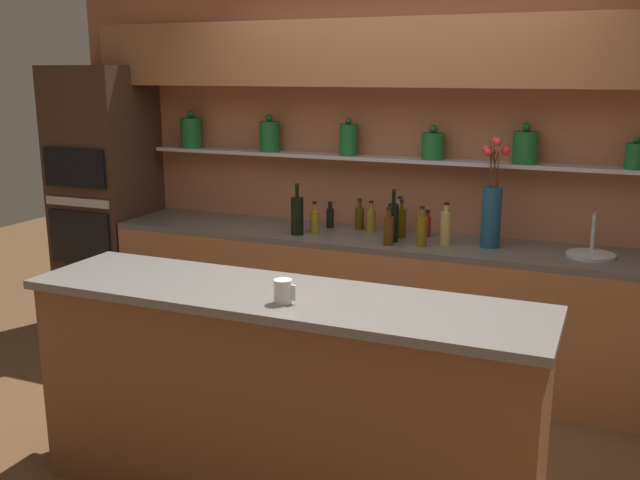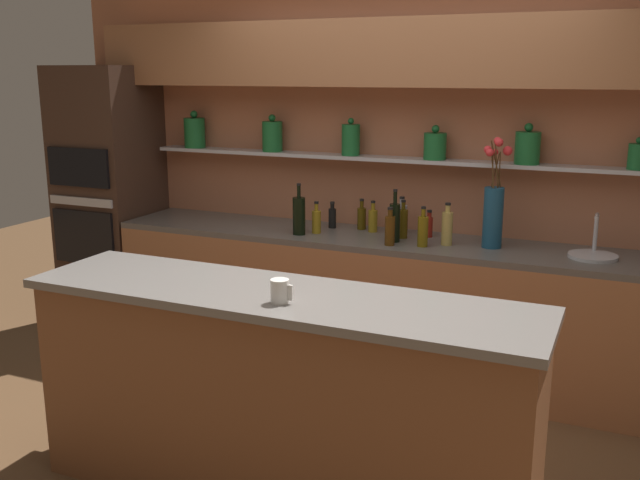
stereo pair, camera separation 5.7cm
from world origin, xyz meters
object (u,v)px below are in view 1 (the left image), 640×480
at_px(bottle_spirit_0, 446,227).
at_px(bottle_wine_11, 297,215).
at_px(flower_vase, 492,209).
at_px(sink_fixture, 591,252).
at_px(bottle_oil_3, 401,223).
at_px(bottle_spirit_2, 389,229).
at_px(oven_tower, 106,200).
at_px(bottle_spirit_1, 400,218).
at_px(bottle_oil_5, 359,217).
at_px(bottle_sauce_7, 330,217).
at_px(bottle_oil_6, 315,221).
at_px(bottle_oil_8, 371,220).
at_px(bottle_wine_9, 393,222).
at_px(bottle_sauce_10, 427,225).
at_px(bottle_oil_4, 421,230).
at_px(coffee_mug, 283,291).

distance_m(bottle_spirit_0, bottle_wine_11, 0.98).
bearing_deg(bottle_spirit_0, flower_vase, 10.44).
height_order(sink_fixture, bottle_oil_3, bottle_oil_3).
bearing_deg(flower_vase, bottle_spirit_2, -161.28).
relative_size(oven_tower, bottle_spirit_1, 8.10).
distance_m(bottle_oil_5, bottle_sauce_7, 0.21).
bearing_deg(bottle_oil_3, bottle_oil_6, -170.91).
height_order(bottle_oil_5, bottle_oil_8, same).
height_order(bottle_wine_9, bottle_sauce_10, bottle_wine_9).
distance_m(bottle_spirit_1, bottle_wine_9, 0.25).
bearing_deg(bottle_wine_9, sink_fixture, 4.42).
distance_m(oven_tower, bottle_sauce_10, 2.49).
bearing_deg(bottle_oil_4, bottle_spirit_2, -164.72).
height_order(oven_tower, bottle_oil_5, oven_tower).
bearing_deg(bottle_spirit_1, oven_tower, -175.73).
distance_m(bottle_spirit_2, bottle_wine_11, 0.65).
relative_size(bottle_oil_4, bottle_sauce_7, 1.37).
distance_m(bottle_spirit_1, coffee_mug, 1.91).
bearing_deg(bottle_spirit_1, coffee_mug, -88.09).
xyz_separation_m(sink_fixture, bottle_spirit_0, (-0.86, -0.04, 0.09)).
xyz_separation_m(bottle_wine_9, bottle_wine_11, (-0.64, -0.06, 0.00)).
height_order(sink_fixture, bottle_oil_4, bottle_oil_4).
xyz_separation_m(flower_vase, bottle_wine_9, (-0.60, -0.10, -0.11)).
bearing_deg(bottle_sauce_7, flower_vase, -6.31).
xyz_separation_m(bottle_oil_6, bottle_sauce_10, (0.72, 0.19, -0.01)).
height_order(flower_vase, sink_fixture, flower_vase).
xyz_separation_m(bottle_spirit_2, bottle_sauce_10, (0.16, 0.32, -0.02)).
height_order(oven_tower, bottle_spirit_2, oven_tower).
height_order(bottle_sauce_7, bottle_sauce_10, bottle_sauce_7).
bearing_deg(bottle_wine_11, bottle_oil_4, 0.52).
distance_m(bottle_sauce_10, bottle_wine_11, 0.86).
bearing_deg(bottle_spirit_2, bottle_spirit_1, 95.65).
bearing_deg(flower_vase, bottle_sauce_10, 164.75).
bearing_deg(bottle_oil_6, bottle_oil_8, 29.68).
height_order(bottle_spirit_0, bottle_wine_11, bottle_wine_11).
distance_m(bottle_oil_6, bottle_wine_11, 0.13).
height_order(bottle_oil_4, bottle_sauce_10, bottle_oil_4).
distance_m(bottle_oil_5, bottle_oil_8, 0.11).
height_order(bottle_oil_3, bottle_oil_6, bottle_oil_3).
xyz_separation_m(bottle_oil_4, bottle_sauce_7, (-0.72, 0.27, -0.02)).
bearing_deg(bottle_spirit_1, bottle_spirit_0, -29.32).
xyz_separation_m(oven_tower, bottle_wine_9, (2.32, -0.08, 0.04)).
bearing_deg(oven_tower, bottle_oil_8, 3.74).
xyz_separation_m(bottle_spirit_0, bottle_oil_4, (-0.13, -0.10, -0.01)).
distance_m(bottle_spirit_2, bottle_sauce_10, 0.36).
distance_m(bottle_spirit_0, bottle_oil_5, 0.68).
height_order(bottle_oil_4, coffee_mug, bottle_oil_4).
bearing_deg(bottle_sauce_7, bottle_oil_4, -20.60).
bearing_deg(oven_tower, bottle_oil_3, 0.96).
xyz_separation_m(bottle_oil_3, bottle_oil_8, (-0.24, 0.10, -0.02)).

